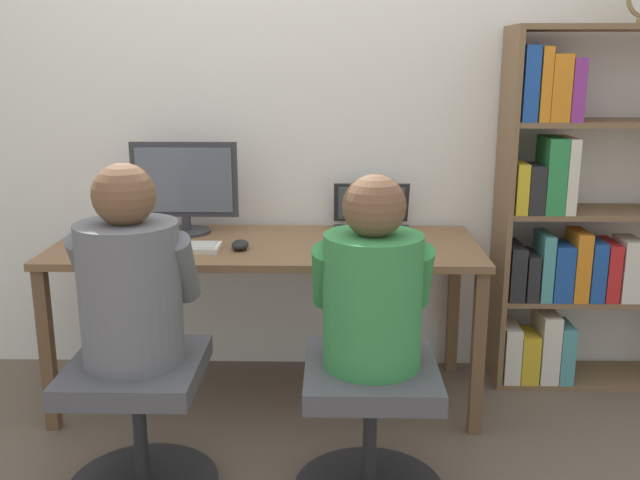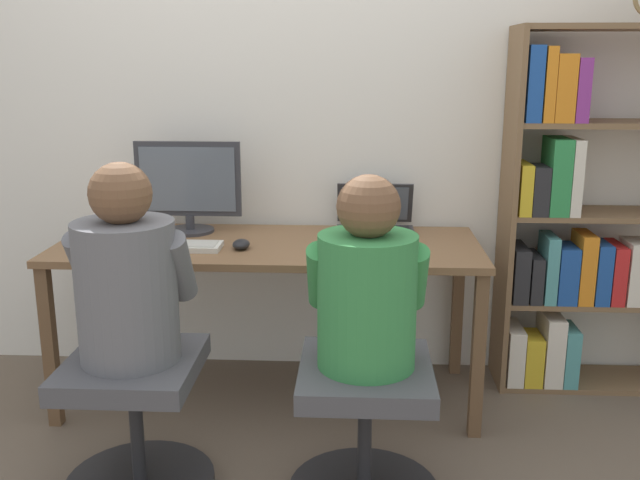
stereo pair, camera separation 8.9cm
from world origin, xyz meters
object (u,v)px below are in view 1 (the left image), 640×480
Objects in this scene: person_at_laptop at (373,286)px; bookshelf at (575,226)px; office_chair_left at (139,419)px; office_chair_right at (370,423)px; desktop_monitor at (185,188)px; keyboard at (167,247)px; person_at_monitor at (130,279)px; laptop at (372,222)px.

bookshelf reaches higher than person_at_laptop.
office_chair_left is 1.00× the size of office_chair_right.
desktop_monitor is 1.37m from office_chair_right.
office_chair_left is at bearing -151.90° from bookshelf.
keyboard is at bearing -169.76° from bookshelf.
person_at_laptop is (0.79, -0.01, -0.01)m from person_at_monitor.
bookshelf reaches higher than laptop.
office_chair_right is at bearing -1.21° from person_at_monitor.
person_at_monitor reaches higher than laptop.
bookshelf is at bearing 28.10° from office_chair_left.
person_at_laptop reaches higher than desktop_monitor.
person_at_laptop is at bearing -0.55° from office_chair_left.
keyboard reaches higher than office_chair_left.
desktop_monitor is 0.91m from person_at_monitor.
person_at_laptop is at bearing -49.22° from desktop_monitor.
bookshelf is at bearing 44.67° from office_chair_right.
person_at_monitor is 0.79m from person_at_laptop.
person_at_monitor is at bearing -152.02° from bookshelf.
laptop reaches higher than office_chair_left.
office_chair_right is at bearing -0.87° from office_chair_left.
desktop_monitor is 0.75× the size of person_at_laptop.
person_at_monitor is at bearing 90.00° from office_chair_left.
laptop is 0.55× the size of person_at_laptop.
person_at_monitor is (0.00, -0.90, -0.14)m from desktop_monitor.
office_chair_left is at bearing -89.98° from desktop_monitor.
office_chair_left is 0.93m from person_at_laptop.
office_chair_right is 0.82× the size of person_at_laptop.
office_chair_left is 2.03m from bookshelf.
laptop is at bearing 87.25° from person_at_laptop.
person_at_laptop is at bearing -135.46° from bookshelf.
desktop_monitor is 0.29× the size of bookshelf.
person_at_monitor is 0.41× the size of bookshelf.
laptop is 1.36m from office_chair_left.
person_at_laptop is at bearing -92.75° from laptop.
desktop_monitor is at bearing 86.11° from keyboard.
keyboard is (-0.02, -0.30, -0.19)m from desktop_monitor.
person_at_monitor is (0.00, 0.00, 0.50)m from office_chair_left.
person_at_laptop is (0.79, -0.91, -0.15)m from desktop_monitor.
keyboard is 1.02m from person_at_laptop.
office_chair_left is at bearing -90.00° from person_at_monitor.
laptop is 0.67× the size of office_chair_left.
bookshelf is (1.74, 0.93, 0.47)m from office_chair_left.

